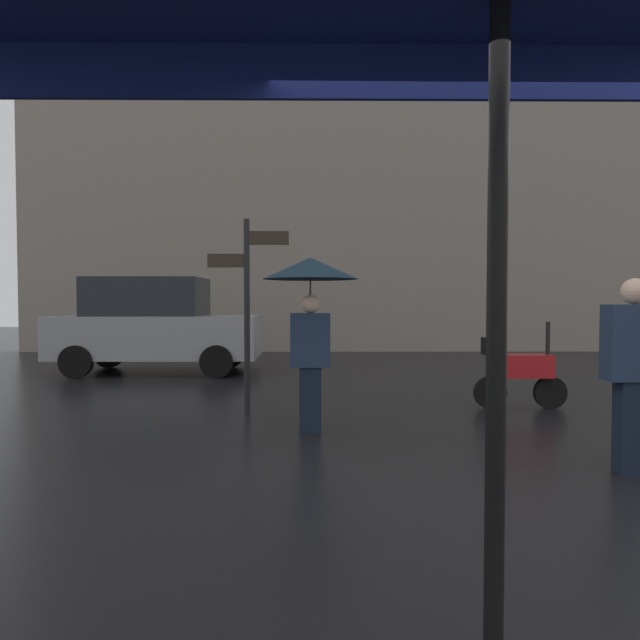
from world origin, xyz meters
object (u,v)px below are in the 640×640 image
at_px(pedestrian_with_bag, 635,364).
at_px(pedestrian_with_umbrella, 310,290).
at_px(parked_scooter, 517,370).
at_px(parked_car_left, 155,325).
at_px(street_signpost, 247,296).

bearing_deg(pedestrian_with_bag, pedestrian_with_umbrella, -22.92).
distance_m(parked_scooter, parked_car_left, 7.46).
bearing_deg(parked_car_left, pedestrian_with_umbrella, -50.51).
bearing_deg(street_signpost, parked_car_left, 119.68).
distance_m(pedestrian_with_bag, street_signpost, 4.55).
height_order(pedestrian_with_bag, parked_car_left, parked_car_left).
distance_m(pedestrian_with_umbrella, street_signpost, 1.33).
xyz_separation_m(parked_scooter, parked_car_left, (-6.27, 4.03, 0.46)).
relative_size(parked_scooter, parked_car_left, 0.31).
bearing_deg(pedestrian_with_bag, parked_car_left, -42.64).
height_order(pedestrian_with_umbrella, street_signpost, street_signpost).
bearing_deg(pedestrian_with_umbrella, street_signpost, -119.33).
relative_size(pedestrian_with_bag, parked_scooter, 1.31).
height_order(pedestrian_with_umbrella, parked_car_left, pedestrian_with_umbrella).
distance_m(pedestrian_with_umbrella, parked_car_left, 6.40).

